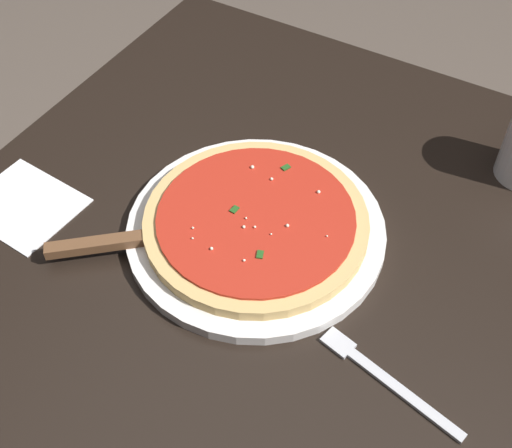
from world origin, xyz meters
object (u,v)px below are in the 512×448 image
object	(u,v)px
pizza	(256,221)
pizza_server	(130,241)
napkin_folded_right	(24,205)
serving_plate	(256,230)
fork	(382,377)

from	to	relation	value
pizza	pizza_server	distance (m)	0.16
napkin_folded_right	pizza	bearing A→B (deg)	-68.85
pizza	napkin_folded_right	xyz separation A→B (m)	(-0.12, 0.30, -0.02)
pizza	pizza_server	world-z (taller)	pizza
pizza	napkin_folded_right	size ratio (longest dim) A/B	2.02
pizza	pizza_server	xyz separation A→B (m)	(-0.11, 0.12, -0.00)
napkin_folded_right	serving_plate	bearing A→B (deg)	-68.85
serving_plate	pizza_server	distance (m)	0.16
serving_plate	pizza	bearing A→B (deg)	2.27
serving_plate	pizza_server	xyz separation A→B (m)	(-0.11, 0.12, 0.01)
pizza_server	fork	size ratio (longest dim) A/B	1.06
pizza_server	napkin_folded_right	distance (m)	0.18
pizza	fork	size ratio (longest dim) A/B	1.58
serving_plate	pizza	world-z (taller)	pizza
pizza	napkin_folded_right	distance (m)	0.32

